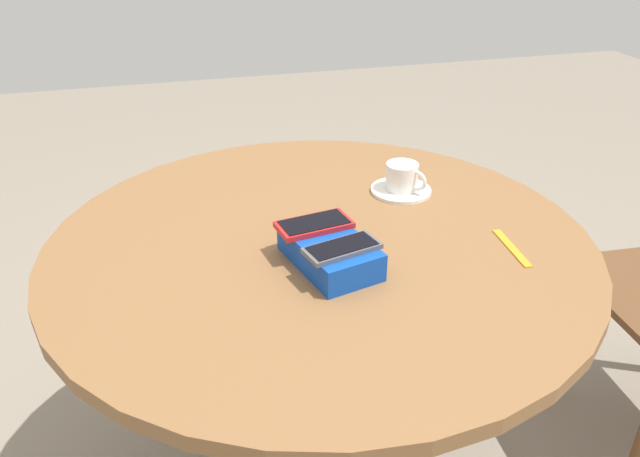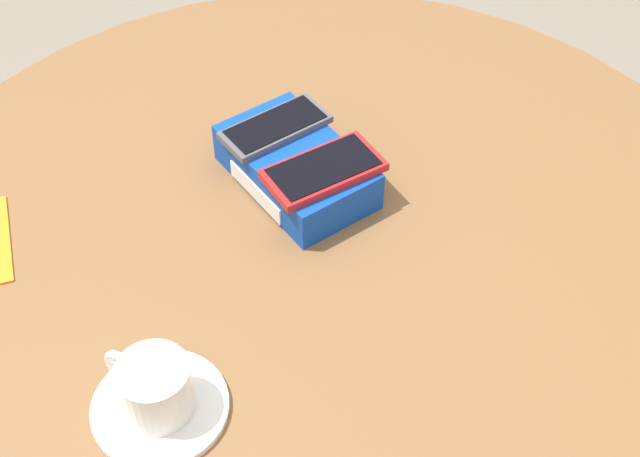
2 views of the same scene
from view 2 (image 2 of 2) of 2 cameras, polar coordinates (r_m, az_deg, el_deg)
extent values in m
cylinder|color=#2D2D2D|center=(1.37, 0.00, -11.44)|extent=(0.07, 0.07, 0.69)
cylinder|color=brown|center=(1.08, 0.00, -1.27)|extent=(1.11, 1.11, 0.03)
cube|color=#0F42AD|center=(1.13, -1.53, 3.98)|extent=(0.23, 0.17, 0.05)
cube|color=white|center=(1.11, -4.17, 2.34)|extent=(0.11, 0.03, 0.02)
cube|color=#515156|center=(1.13, -2.91, 6.48)|extent=(0.09, 0.15, 0.01)
cube|color=black|center=(1.13, -2.92, 6.69)|extent=(0.08, 0.13, 0.00)
cube|color=red|center=(1.07, 0.23, 3.74)|extent=(0.10, 0.15, 0.01)
cube|color=black|center=(1.07, 0.23, 3.98)|extent=(0.08, 0.14, 0.00)
cylinder|color=white|center=(0.94, -10.19, -11.20)|extent=(0.14, 0.14, 0.01)
cylinder|color=white|center=(0.91, -10.48, -10.01)|extent=(0.07, 0.07, 0.06)
cylinder|color=brown|center=(0.89, -10.70, -9.10)|extent=(0.06, 0.06, 0.00)
torus|color=white|center=(0.93, -12.40, -8.81)|extent=(0.05, 0.04, 0.05)
cube|color=orange|center=(1.14, -19.62, -0.60)|extent=(0.15, 0.03, 0.00)
camera|label=1|loc=(1.84, -5.38, 41.43)|focal=35.00mm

